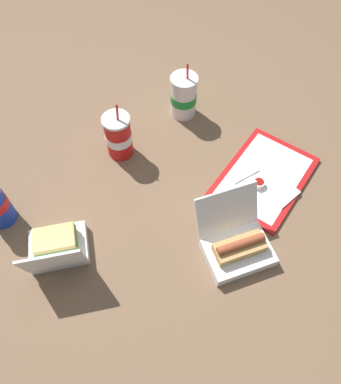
{
  "coord_description": "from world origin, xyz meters",
  "views": [
    {
      "loc": [
        -0.47,
        -0.45,
        1.08
      ],
      "look_at": [
        -0.03,
        0.05,
        0.05
      ],
      "focal_mm": 35.0,
      "sensor_mm": 36.0,
      "label": 1
    }
  ],
  "objects_px": {
    "soda_cup_back": "(184,96)",
    "plastic_fork": "(246,176)",
    "clamshell_hotdog_front": "(237,246)",
    "food_tray": "(264,177)",
    "ketchup_cup": "(259,183)",
    "soda_cup_corner": "(118,136)",
    "clamshell_sandwich_center": "(57,246)"
  },
  "relations": [
    {
      "from": "soda_cup_back",
      "to": "plastic_fork",
      "type": "bearing_deg",
      "value": -98.09
    },
    {
      "from": "clamshell_hotdog_front",
      "to": "food_tray",
      "type": "bearing_deg",
      "value": 23.39
    },
    {
      "from": "ketchup_cup",
      "to": "soda_cup_corner",
      "type": "xyz_separation_m",
      "value": [
        -0.25,
        0.44,
        0.06
      ]
    },
    {
      "from": "clamshell_sandwich_center",
      "to": "soda_cup_corner",
      "type": "relative_size",
      "value": 1.0
    },
    {
      "from": "plastic_fork",
      "to": "clamshell_hotdog_front",
      "type": "height_order",
      "value": "clamshell_hotdog_front"
    },
    {
      "from": "ketchup_cup",
      "to": "clamshell_hotdog_front",
      "type": "distance_m",
      "value": 0.26
    },
    {
      "from": "clamshell_sandwich_center",
      "to": "soda_cup_back",
      "type": "height_order",
      "value": "soda_cup_back"
    },
    {
      "from": "soda_cup_back",
      "to": "soda_cup_corner",
      "type": "xyz_separation_m",
      "value": [
        -0.3,
        0.01,
        0.0
      ]
    },
    {
      "from": "ketchup_cup",
      "to": "plastic_fork",
      "type": "height_order",
      "value": "ketchup_cup"
    },
    {
      "from": "soda_cup_back",
      "to": "soda_cup_corner",
      "type": "distance_m",
      "value": 0.3
    },
    {
      "from": "clamshell_sandwich_center",
      "to": "ketchup_cup",
      "type": "bearing_deg",
      "value": -21.4
    },
    {
      "from": "clamshell_hotdog_front",
      "to": "soda_cup_corner",
      "type": "distance_m",
      "value": 0.55
    },
    {
      "from": "food_tray",
      "to": "clamshell_sandwich_center",
      "type": "height_order",
      "value": "clamshell_sandwich_center"
    },
    {
      "from": "food_tray",
      "to": "ketchup_cup",
      "type": "distance_m",
      "value": 0.05
    },
    {
      "from": "plastic_fork",
      "to": "soda_cup_back",
      "type": "bearing_deg",
      "value": 92.62
    },
    {
      "from": "ketchup_cup",
      "to": "soda_cup_back",
      "type": "relative_size",
      "value": 0.17
    },
    {
      "from": "ketchup_cup",
      "to": "clamshell_sandwich_center",
      "type": "relative_size",
      "value": 0.17
    },
    {
      "from": "plastic_fork",
      "to": "clamshell_hotdog_front",
      "type": "distance_m",
      "value": 0.28
    },
    {
      "from": "soda_cup_back",
      "to": "soda_cup_corner",
      "type": "height_order",
      "value": "same"
    },
    {
      "from": "food_tray",
      "to": "clamshell_hotdog_front",
      "type": "distance_m",
      "value": 0.31
    },
    {
      "from": "soda_cup_corner",
      "to": "soda_cup_back",
      "type": "bearing_deg",
      "value": -1.44
    },
    {
      "from": "food_tray",
      "to": "soda_cup_corner",
      "type": "height_order",
      "value": "soda_cup_corner"
    },
    {
      "from": "clamshell_hotdog_front",
      "to": "soda_cup_corner",
      "type": "relative_size",
      "value": 1.16
    },
    {
      "from": "soda_cup_corner",
      "to": "plastic_fork",
      "type": "bearing_deg",
      "value": -57.13
    },
    {
      "from": "clamshell_sandwich_center",
      "to": "plastic_fork",
      "type": "bearing_deg",
      "value": -17.14
    },
    {
      "from": "food_tray",
      "to": "ketchup_cup",
      "type": "height_order",
      "value": "ketchup_cup"
    },
    {
      "from": "plastic_fork",
      "to": "clamshell_sandwich_center",
      "type": "bearing_deg",
      "value": 173.57
    },
    {
      "from": "food_tray",
      "to": "soda_cup_corner",
      "type": "xyz_separation_m",
      "value": [
        -0.3,
        0.43,
        0.08
      ]
    },
    {
      "from": "ketchup_cup",
      "to": "soda_cup_corner",
      "type": "height_order",
      "value": "soda_cup_corner"
    },
    {
      "from": "food_tray",
      "to": "clamshell_sandwich_center",
      "type": "xyz_separation_m",
      "value": [
        -0.69,
        0.24,
        0.04
      ]
    },
    {
      "from": "soda_cup_corner",
      "to": "clamshell_hotdog_front",
      "type": "bearing_deg",
      "value": -88.06
    },
    {
      "from": "clamshell_hotdog_front",
      "to": "plastic_fork",
      "type": "bearing_deg",
      "value": 35.13
    }
  ]
}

